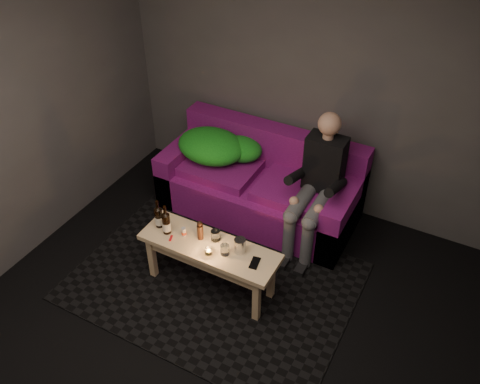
{
  "coord_description": "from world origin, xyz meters",
  "views": [
    {
      "loc": [
        1.31,
        -1.81,
        3.34
      ],
      "look_at": [
        -0.39,
        1.38,
        0.52
      ],
      "focal_mm": 38.0,
      "sensor_mm": 36.0,
      "label": 1
    }
  ],
  "objects_px": {
    "coffee_table": "(210,253)",
    "beer_bottle_a": "(159,217)",
    "person": "(317,183)",
    "beer_bottle_b": "(166,223)",
    "sofa": "(261,186)",
    "steel_cup": "(240,246)"
  },
  "relations": [
    {
      "from": "sofa",
      "to": "beer_bottle_a",
      "type": "height_order",
      "value": "sofa"
    },
    {
      "from": "sofa",
      "to": "coffee_table",
      "type": "xyz_separation_m",
      "value": [
        0.08,
        -1.13,
        0.1
      ]
    },
    {
      "from": "steel_cup",
      "to": "sofa",
      "type": "bearing_deg",
      "value": 107.3
    },
    {
      "from": "sofa",
      "to": "person",
      "type": "distance_m",
      "value": 0.73
    },
    {
      "from": "beer_bottle_a",
      "to": "beer_bottle_b",
      "type": "height_order",
      "value": "beer_bottle_b"
    },
    {
      "from": "beer_bottle_b",
      "to": "person",
      "type": "bearing_deg",
      "value": 47.4
    },
    {
      "from": "sofa",
      "to": "coffee_table",
      "type": "relative_size",
      "value": 1.62
    },
    {
      "from": "beer_bottle_a",
      "to": "beer_bottle_b",
      "type": "bearing_deg",
      "value": -19.16
    },
    {
      "from": "coffee_table",
      "to": "beer_bottle_a",
      "type": "bearing_deg",
      "value": 179.63
    },
    {
      "from": "beer_bottle_a",
      "to": "steel_cup",
      "type": "height_order",
      "value": "beer_bottle_a"
    },
    {
      "from": "person",
      "to": "coffee_table",
      "type": "height_order",
      "value": "person"
    },
    {
      "from": "coffee_table",
      "to": "beer_bottle_a",
      "type": "xyz_separation_m",
      "value": [
        -0.49,
        0.0,
        0.18
      ]
    },
    {
      "from": "coffee_table",
      "to": "steel_cup",
      "type": "bearing_deg",
      "value": 11.87
    },
    {
      "from": "sofa",
      "to": "coffee_table",
      "type": "height_order",
      "value": "sofa"
    },
    {
      "from": "person",
      "to": "beer_bottle_b",
      "type": "height_order",
      "value": "person"
    },
    {
      "from": "beer_bottle_a",
      "to": "steel_cup",
      "type": "relative_size",
      "value": 2.11
    },
    {
      "from": "beer_bottle_a",
      "to": "steel_cup",
      "type": "bearing_deg",
      "value": 3.88
    },
    {
      "from": "beer_bottle_b",
      "to": "coffee_table",
      "type": "bearing_deg",
      "value": 4.74
    },
    {
      "from": "coffee_table",
      "to": "person",
      "type": "bearing_deg",
      "value": 61.1
    },
    {
      "from": "sofa",
      "to": "beer_bottle_b",
      "type": "bearing_deg",
      "value": -104.79
    },
    {
      "from": "person",
      "to": "beer_bottle_a",
      "type": "xyz_separation_m",
      "value": [
        -1.02,
        -0.97,
        -0.08
      ]
    },
    {
      "from": "sofa",
      "to": "beer_bottle_b",
      "type": "height_order",
      "value": "sofa"
    }
  ]
}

